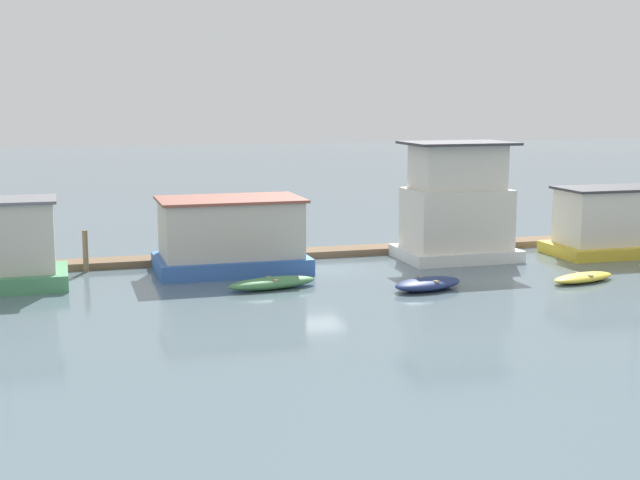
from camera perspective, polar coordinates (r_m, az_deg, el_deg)
The scene contains 10 objects.
ground_plane at distance 38.51m, azimuth -0.42°, elevation -1.83°, with size 200.00×200.00×0.00m, color slate.
dock_walkway at distance 41.27m, azimuth -1.53°, elevation -0.88°, with size 42.40×1.46×0.30m, color brown.
houseboat_blue at distance 37.87m, azimuth -5.75°, elevation 0.24°, with size 6.33×3.97×3.13m.
houseboat_white at distance 40.89m, azimuth 8.73°, elevation 2.10°, with size 5.15×3.72×5.34m.
houseboat_yellow at distance 44.35m, azimuth 18.94°, elevation 1.08°, with size 7.22×3.45×7.67m.
dinghy_green at distance 34.44m, azimuth -3.08°, elevation -2.77°, with size 3.73×1.64×0.46m.
dinghy_navy at distance 34.49m, azimuth 6.92°, elevation -2.79°, with size 3.22×2.16×0.47m.
dinghy_yellow at distance 37.23m, azimuth 16.49°, elevation -2.32°, with size 3.26×1.86×0.35m.
mooring_post_centre at distance 41.74m, azimuth 5.41°, elevation 0.41°, with size 0.24×0.24×2.05m, color brown.
mooring_post_far_left at distance 38.89m, azimuth -14.78°, elevation -0.69°, with size 0.23×0.23×1.78m, color #846B4C.
Camera 1 is at (-10.30, -36.37, 7.34)m, focal length 50.00 mm.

